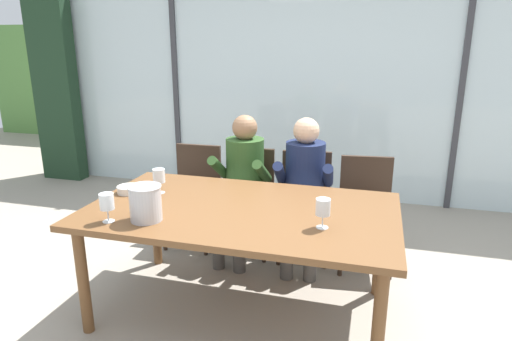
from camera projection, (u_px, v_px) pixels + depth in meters
ground at (275, 248)px, 3.94m from camera, size 14.00×14.00×0.00m
window_glass_panel at (307, 85)px, 4.97m from camera, size 7.16×0.03×2.60m
window_mullion_left at (176, 82)px, 5.37m from camera, size 0.06×0.06×2.60m
window_mullion_right at (461, 90)px, 4.54m from camera, size 0.06×0.06×2.60m
hillside_vineyard at (335, 83)px, 8.15m from camera, size 13.16×2.40×2.09m
curtain_heavy_drape at (55, 80)px, 5.64m from camera, size 0.56×0.20×2.60m
dining_table at (241, 218)px, 2.82m from camera, size 1.96×1.14×0.75m
chair_near_curtain at (195, 187)px, 3.98m from camera, size 0.45×0.45×0.88m
chair_left_of_center at (249, 192)px, 3.85m from camera, size 0.47×0.47×0.88m
chair_center at (305, 196)px, 3.74m from camera, size 0.48×0.48×0.88m
chair_right_of_center at (366, 203)px, 3.57m from camera, size 0.49×0.49×0.88m
person_olive_shirt at (242, 177)px, 3.67m from camera, size 0.48×0.62×1.20m
person_navy_polo at (304, 183)px, 3.53m from camera, size 0.48×0.63×1.20m
ice_bucket_primary at (145, 202)px, 2.58m from camera, size 0.20×0.20×0.21m
tasting_bowl at (129, 189)px, 3.08m from camera, size 0.16×0.16×0.05m
wine_glass_by_left_taster at (323, 208)px, 2.47m from camera, size 0.08×0.08×0.17m
wine_glass_near_bucket at (159, 177)px, 3.05m from camera, size 0.08×0.08×0.17m
wine_glass_center_pour at (107, 203)px, 2.56m from camera, size 0.08×0.08×0.17m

